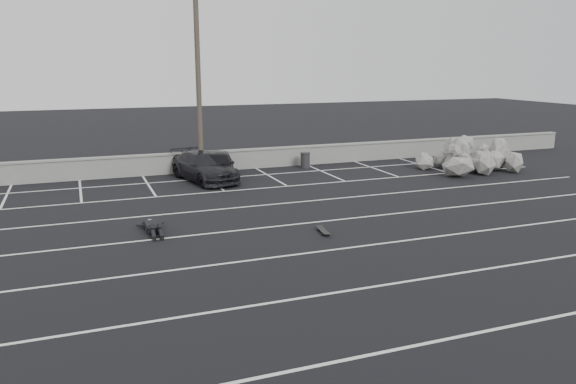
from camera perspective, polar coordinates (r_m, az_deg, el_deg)
name	(u,v)px	position (r m, az deg, el deg)	size (l,w,h in m)	color
ground	(269,258)	(16.54, -1.94, -6.72)	(120.00, 120.00, 0.00)	black
seawall	(181,162)	(29.60, -10.80, 2.97)	(50.00, 0.45, 1.06)	gray
stall_lines	(228,220)	(20.54, -6.16, -2.83)	(36.00, 20.05, 0.01)	silver
car_left	(217,165)	(27.53, -7.25, 2.71)	(1.70, 4.23, 1.44)	black
car_right	(204,167)	(27.45, -8.49, 2.57)	(1.92, 4.72, 1.37)	black
utility_pole	(198,78)	(28.57, -9.10, 11.41)	(1.28, 0.26, 9.63)	#4C4238
trash_bin	(305,160)	(30.49, 1.76, 3.25)	(0.73, 0.73, 0.84)	#29282B
riprap_pile	(471,160)	(31.34, 18.14, 3.06)	(5.55, 3.77, 1.26)	gray
person	(152,223)	(19.70, -13.65, -3.08)	(1.03, 2.53, 0.50)	black
skateboard	(323,231)	(18.88, 3.62, -3.97)	(0.32, 0.86, 0.10)	black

